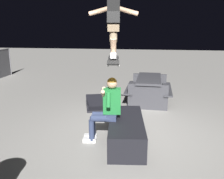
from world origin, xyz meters
TOP-DOWN VIEW (x-y plane):
  - ground_plane at (0.00, 0.00)m, footprint 40.00×40.00m
  - ledge_box_main at (-0.23, 0.10)m, footprint 1.80×0.85m
  - person_sitting_on_ledge at (-0.24, 0.49)m, footprint 0.60×0.77m
  - skateboard at (-0.34, 0.34)m, footprint 1.04×0.33m
  - skater_airborne at (-0.28, 0.35)m, footprint 0.63×0.89m
  - kicker_ramp at (1.84, 1.04)m, footprint 1.18×1.01m
  - picnic_table_back at (2.56, -0.35)m, footprint 1.75×1.40m

SIDE VIEW (x-z plane):
  - ground_plane at x=0.00m, z-range 0.00..0.00m
  - kicker_ramp at x=1.84m, z-range -0.11..0.22m
  - ledge_box_main at x=-0.23m, z-range 0.00..0.47m
  - picnic_table_back at x=2.56m, z-range 0.12..0.87m
  - person_sitting_on_ledge at x=-0.24m, z-range 0.07..1.37m
  - skateboard at x=-0.34m, z-range 1.58..1.71m
  - skater_airborne at x=-0.28m, z-range 1.77..2.89m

